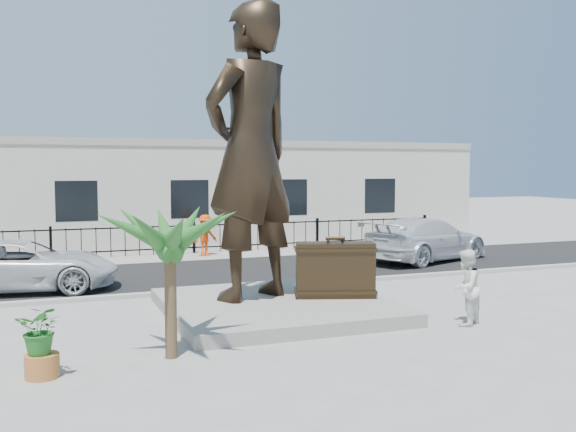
% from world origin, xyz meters
% --- Properties ---
extents(ground, '(100.00, 100.00, 0.00)m').
position_xyz_m(ground, '(0.00, 0.00, 0.00)').
color(ground, '#9E9991').
rests_on(ground, ground).
extents(street, '(40.00, 7.00, 0.01)m').
position_xyz_m(street, '(0.00, 8.00, 0.01)').
color(street, black).
rests_on(street, ground).
extents(curb, '(40.00, 0.25, 0.12)m').
position_xyz_m(curb, '(0.00, 4.50, 0.06)').
color(curb, '#A5A399').
rests_on(curb, ground).
extents(far_sidewalk, '(40.00, 2.50, 0.02)m').
position_xyz_m(far_sidewalk, '(0.00, 12.00, 0.01)').
color(far_sidewalk, '#9E9991').
rests_on(far_sidewalk, ground).
extents(plinth, '(5.20, 5.20, 0.30)m').
position_xyz_m(plinth, '(-0.50, 1.50, 0.15)').
color(plinth, gray).
rests_on(plinth, ground).
extents(fence, '(22.00, 0.10, 1.20)m').
position_xyz_m(fence, '(0.00, 12.80, 0.60)').
color(fence, black).
rests_on(fence, ground).
extents(building, '(28.00, 7.00, 4.40)m').
position_xyz_m(building, '(0.00, 17.00, 2.20)').
color(building, silver).
rests_on(building, ground).
extents(statue, '(3.10, 2.64, 7.19)m').
position_xyz_m(statue, '(-0.99, 1.96, 3.89)').
color(statue, black).
rests_on(statue, plinth).
extents(suitcase, '(2.02, 1.20, 1.36)m').
position_xyz_m(suitcase, '(1.01, 1.35, 0.98)').
color(suitcase, '#2F2213').
rests_on(suitcase, plinth).
extents(tourist, '(1.04, 0.97, 1.70)m').
position_xyz_m(tourist, '(3.01, -1.18, 0.85)').
color(tourist, white).
rests_on(tourist, ground).
extents(car_white, '(5.55, 3.13, 1.46)m').
position_xyz_m(car_white, '(-6.34, 6.59, 0.74)').
color(car_white, silver).
rests_on(car_white, street).
extents(car_silver, '(6.03, 4.11, 1.62)m').
position_xyz_m(car_silver, '(7.72, 7.63, 0.82)').
color(car_silver, silver).
rests_on(car_silver, street).
extents(worker, '(1.21, 0.98, 1.63)m').
position_xyz_m(worker, '(0.24, 11.82, 0.84)').
color(worker, '#DD420B').
rests_on(worker, far_sidewalk).
extents(palm_tree, '(1.80, 1.80, 3.20)m').
position_xyz_m(palm_tree, '(-3.57, -1.31, 0.00)').
color(palm_tree, '#235A20').
rests_on(palm_tree, ground).
extents(planter, '(0.56, 0.56, 0.40)m').
position_xyz_m(planter, '(-5.80, -1.66, 0.20)').
color(planter, '#AE632E').
rests_on(planter, ground).
extents(shrub, '(0.92, 0.85, 0.84)m').
position_xyz_m(shrub, '(-5.80, -1.66, 0.82)').
color(shrub, '#216721').
rests_on(shrub, planter).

